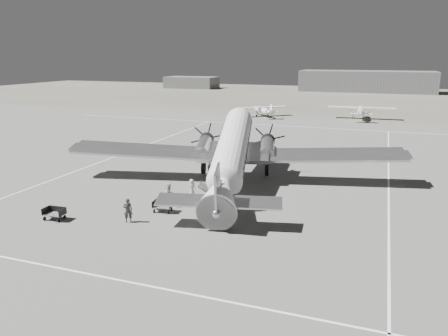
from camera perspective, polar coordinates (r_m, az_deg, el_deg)
ground at (r=35.30m, az=0.87°, el=-4.42°), size 260.00×260.00×0.00m
taxi_line_near at (r=23.63m, az=-10.75°, el=-14.71°), size 60.00×0.15×0.01m
taxi_line_right at (r=33.58m, az=20.73°, el=-6.40°), size 0.15×80.00×0.01m
taxi_line_left at (r=51.92m, az=-14.44°, el=1.30°), size 0.15×60.00×0.01m
taxi_line_horizon at (r=73.28m, az=11.26°, el=5.24°), size 90.00×0.15×0.01m
grass_infield at (r=127.54m, az=15.23°, el=8.84°), size 260.00×90.00×0.01m
hangar_main at (r=151.89m, az=18.10°, el=10.72°), size 42.00×14.00×6.60m
shed_secondary at (r=160.98m, az=-4.25°, el=11.09°), size 18.00×10.00×4.00m
dc3_airliner at (r=38.56m, az=1.02°, el=1.89°), size 36.06×28.90×6.05m
light_plane_left at (r=85.02m, az=5.09°, el=7.41°), size 13.01×12.71×2.10m
light_plane_right at (r=84.86m, az=17.46°, el=6.94°), size 12.67×10.51×2.52m
baggage_cart_near at (r=33.27m, az=-8.01°, el=-4.99°), size 1.61×1.23×0.84m
baggage_cart_far at (r=33.70m, az=-21.29°, el=-5.59°), size 1.62×1.19×0.88m
ground_crew at (r=31.57m, az=-12.45°, el=-5.40°), size 0.77×0.70×1.77m
ramp_agent at (r=34.22m, az=-7.12°, el=-3.48°), size 1.08×1.16×1.89m
passenger at (r=36.64m, az=-4.21°, el=-2.55°), size 0.70×0.83×1.45m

